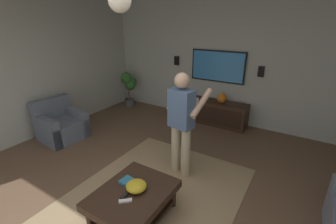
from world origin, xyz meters
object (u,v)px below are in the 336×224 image
media_console (211,112)px  remote_white (125,201)px  armchair (61,125)px  bowl (136,186)px  book (129,182)px  tv (218,66)px  wall_speaker_left (261,72)px  potted_plant_tall (129,85)px  person_standing (182,120)px  wall_speaker_right (177,61)px  vase_round (222,98)px  remote_black (125,195)px  coffee_table (133,198)px

media_console → remote_white: (-3.42, -0.35, 0.14)m
armchair → bowl: bearing=-11.5°
remote_white → book: (0.26, 0.18, 0.01)m
tv → wall_speaker_left: size_ratio=5.79×
armchair → media_console: armchair is taller
potted_plant_tall → remote_white: (-3.25, -2.72, -0.23)m
tv → person_standing: bearing=8.6°
wall_speaker_right → bowl: bearing=-157.5°
potted_plant_tall → remote_white: bearing=-140.1°
tv → person_standing: (-2.36, -0.36, -0.39)m
potted_plant_tall → remote_white: potted_plant_tall is taller
book → vase_round: vase_round is taller
media_console → remote_black: media_console is taller
remote_white → book: 0.32m
person_standing → tv: bearing=18.8°
media_console → tv: (0.24, -0.00, 1.05)m
person_standing → book: person_standing is taller
tv → remote_black: bearing=4.6°
potted_plant_tall → wall_speaker_left: bearing=-82.8°
tv → potted_plant_tall: tv is taller
book → wall_speaker_right: wall_speaker_right is taller
coffee_table → wall_speaker_right: (3.50, 1.41, 1.06)m
tv → potted_plant_tall: 2.50m
vase_round → wall_speaker_left: wall_speaker_left is taller
media_console → vase_round: 0.46m
armchair → media_console: size_ratio=0.52×
wall_speaker_left → wall_speaker_right: size_ratio=1.00×
coffee_table → bowl: size_ratio=3.99×
vase_round → wall_speaker_left: 0.99m
remote_white → wall_speaker_left: (3.68, -0.60, 0.89)m
remote_black → book: book is taller
remote_black → vase_round: bearing=-1.1°
potted_plant_tall → bowl: potted_plant_tall is taller
bowl → vase_round: (3.20, 0.09, 0.20)m
armchair → media_console: (2.38, -2.35, -0.00)m
coffee_table → person_standing: size_ratio=0.61×
armchair → wall_speaker_right: bearing=70.3°
bowl → wall_speaker_left: bearing=-10.2°
tv → wall_speaker_right: tv is taller
tv → bowl: 3.57m
tv → wall_speaker_right: bearing=-90.7°
media_console → remote_black: 3.37m
armchair → potted_plant_tall: bearing=96.2°
person_standing → book: (-1.04, 0.18, -0.51)m
potted_plant_tall → remote_black: bearing=-140.1°
person_standing → wall_speaker_left: size_ratio=7.45×
tv → wall_speaker_right: size_ratio=5.79×
wall_speaker_right → vase_round: bearing=-101.0°
person_standing → vase_round: person_standing is taller
bowl → remote_black: size_ratio=1.67×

